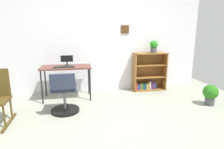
% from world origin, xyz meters
% --- Properties ---
extents(ground_plane, '(6.24, 6.24, 0.00)m').
position_xyz_m(ground_plane, '(0.00, 0.00, 0.00)').
color(ground_plane, '#969B8B').
extents(wall_back, '(5.20, 0.12, 2.49)m').
position_xyz_m(wall_back, '(0.00, 2.15, 1.24)').
color(wall_back, white).
rests_on(wall_back, ground_plane).
extents(desk, '(1.07, 0.56, 0.73)m').
position_xyz_m(desk, '(-0.76, 1.66, 0.67)').
color(desk, brown).
rests_on(desk, ground_plane).
extents(monitor, '(0.26, 0.15, 0.23)m').
position_xyz_m(monitor, '(-0.73, 1.72, 0.85)').
color(monitor, '#262628').
rests_on(monitor, desk).
extents(keyboard, '(0.44, 0.14, 0.02)m').
position_xyz_m(keyboard, '(-0.80, 1.53, 0.74)').
color(keyboard, black).
rests_on(keyboard, desk).
extents(office_chair, '(0.52, 0.55, 0.78)m').
position_xyz_m(office_chair, '(-0.77, 0.88, 0.35)').
color(office_chair, black).
rests_on(office_chair, ground_plane).
extents(bookshelf_low, '(0.83, 0.30, 0.95)m').
position_xyz_m(bookshelf_low, '(1.26, 1.96, 0.43)').
color(bookshelf_low, brown).
rests_on(bookshelf_low, ground_plane).
extents(potted_plant_on_shelf, '(0.19, 0.19, 0.30)m').
position_xyz_m(potted_plant_on_shelf, '(1.35, 1.90, 1.12)').
color(potted_plant_on_shelf, '#474C51').
rests_on(potted_plant_on_shelf, bookshelf_low).
extents(potted_plant_floor, '(0.30, 0.30, 0.43)m').
position_xyz_m(potted_plant_floor, '(2.11, 0.71, 0.24)').
color(potted_plant_floor, '#474C51').
rests_on(potted_plant_floor, ground_plane).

